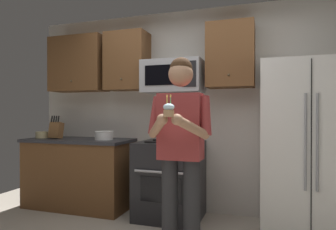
# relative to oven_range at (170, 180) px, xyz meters

# --- Properties ---
(wall_back) EXTENTS (4.40, 0.10, 2.60)m
(wall_back) POSITION_rel_oven_range_xyz_m (0.15, 0.39, 0.84)
(wall_back) COLOR beige
(wall_back) RESTS_ON ground
(oven_range) EXTENTS (0.76, 0.70, 0.93)m
(oven_range) POSITION_rel_oven_range_xyz_m (0.00, 0.00, 0.00)
(oven_range) COLOR black
(oven_range) RESTS_ON ground
(microwave) EXTENTS (0.74, 0.41, 0.40)m
(microwave) POSITION_rel_oven_range_xyz_m (0.00, 0.12, 1.26)
(microwave) COLOR #9EA0A5
(refrigerator) EXTENTS (0.90, 0.75, 1.80)m
(refrigerator) POSITION_rel_oven_range_xyz_m (1.50, -0.04, 0.44)
(refrigerator) COLOR white
(refrigerator) RESTS_ON ground
(cabinet_row_upper) EXTENTS (2.78, 0.36, 0.76)m
(cabinet_row_upper) POSITION_rel_oven_range_xyz_m (-0.57, 0.17, 1.49)
(cabinet_row_upper) COLOR brown
(counter_left) EXTENTS (1.44, 0.66, 0.92)m
(counter_left) POSITION_rel_oven_range_xyz_m (-1.30, 0.02, 0.00)
(counter_left) COLOR brown
(counter_left) RESTS_ON ground
(knife_block) EXTENTS (0.16, 0.15, 0.32)m
(knife_block) POSITION_rel_oven_range_xyz_m (-1.63, -0.03, 0.57)
(knife_block) COLOR brown
(knife_block) RESTS_ON counter_left
(bowl_large_white) EXTENTS (0.24, 0.24, 0.11)m
(bowl_large_white) POSITION_rel_oven_range_xyz_m (-0.91, 0.01, 0.52)
(bowl_large_white) COLOR white
(bowl_large_white) RESTS_ON counter_left
(bowl_small_colored) EXTENTS (0.19, 0.19, 0.09)m
(bowl_small_colored) POSITION_rel_oven_range_xyz_m (-1.87, -0.02, 0.50)
(bowl_small_colored) COLOR beige
(bowl_small_colored) RESTS_ON counter_left
(person) EXTENTS (0.60, 0.48, 1.76)m
(person) POSITION_rel_oven_range_xyz_m (0.39, -0.90, 0.53)
(person) COLOR #262628
(person) RESTS_ON ground
(cupcake) EXTENTS (0.09, 0.09, 0.17)m
(cupcake) POSITION_rel_oven_range_xyz_m (0.39, -1.23, 0.83)
(cupcake) COLOR #A87F56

